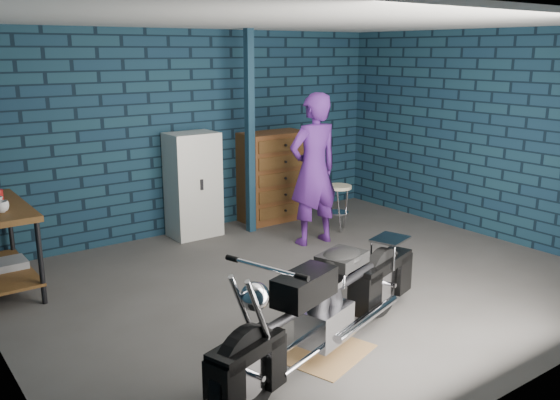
{
  "coord_description": "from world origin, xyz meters",
  "views": [
    {
      "loc": [
        -3.75,
        -4.62,
        2.43
      ],
      "look_at": [
        -0.16,
        0.3,
        0.88
      ],
      "focal_mm": 38.0,
      "sensor_mm": 36.0,
      "label": 1
    }
  ],
  "objects_px": {
    "person": "(314,170)",
    "locker": "(193,185)",
    "storage_bin": "(4,275)",
    "shop_stool": "(338,208)",
    "motorcycle": "(329,296)",
    "tool_chest": "(274,176)"
  },
  "relations": [
    {
      "from": "storage_bin",
      "to": "shop_stool",
      "type": "relative_size",
      "value": 0.73
    },
    {
      "from": "tool_chest",
      "to": "storage_bin",
      "type": "bearing_deg",
      "value": -173.41
    },
    {
      "from": "motorcycle",
      "to": "shop_stool",
      "type": "relative_size",
      "value": 3.66
    },
    {
      "from": "tool_chest",
      "to": "shop_stool",
      "type": "height_order",
      "value": "tool_chest"
    },
    {
      "from": "person",
      "to": "tool_chest",
      "type": "xyz_separation_m",
      "value": [
        0.23,
        1.18,
        -0.32
      ]
    },
    {
      "from": "motorcycle",
      "to": "tool_chest",
      "type": "distance_m",
      "value": 4.03
    },
    {
      "from": "storage_bin",
      "to": "shop_stool",
      "type": "height_order",
      "value": "shop_stool"
    },
    {
      "from": "person",
      "to": "locker",
      "type": "bearing_deg",
      "value": -43.99
    },
    {
      "from": "motorcycle",
      "to": "tool_chest",
      "type": "height_order",
      "value": "tool_chest"
    },
    {
      "from": "storage_bin",
      "to": "tool_chest",
      "type": "relative_size",
      "value": 0.36
    },
    {
      "from": "storage_bin",
      "to": "shop_stool",
      "type": "distance_m",
      "value": 4.24
    },
    {
      "from": "person",
      "to": "locker",
      "type": "relative_size",
      "value": 1.39
    },
    {
      "from": "storage_bin",
      "to": "person",
      "type": "bearing_deg",
      "value": -11.66
    },
    {
      "from": "person",
      "to": "shop_stool",
      "type": "relative_size",
      "value": 3.03
    },
    {
      "from": "person",
      "to": "locker",
      "type": "distance_m",
      "value": 1.62
    },
    {
      "from": "motorcycle",
      "to": "storage_bin",
      "type": "relative_size",
      "value": 5.01
    },
    {
      "from": "motorcycle",
      "to": "locker",
      "type": "relative_size",
      "value": 1.68
    },
    {
      "from": "locker",
      "to": "person",
      "type": "bearing_deg",
      "value": -47.37
    },
    {
      "from": "person",
      "to": "tool_chest",
      "type": "relative_size",
      "value": 1.49
    },
    {
      "from": "person",
      "to": "tool_chest",
      "type": "height_order",
      "value": "person"
    },
    {
      "from": "person",
      "to": "tool_chest",
      "type": "bearing_deg",
      "value": -97.73
    },
    {
      "from": "person",
      "to": "locker",
      "type": "height_order",
      "value": "person"
    }
  ]
}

